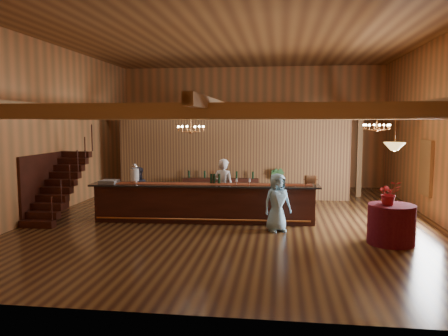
# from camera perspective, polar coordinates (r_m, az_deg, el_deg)

# --- Properties ---
(floor) EXTENTS (14.00, 14.00, 0.00)m
(floor) POSITION_cam_1_polar(r_m,az_deg,el_deg) (13.78, 1.48, -6.49)
(floor) COLOR brown
(floor) RESTS_ON ground
(ceiling) EXTENTS (14.00, 14.00, 0.00)m
(ceiling) POSITION_cam_1_polar(r_m,az_deg,el_deg) (13.68, 1.54, 16.62)
(ceiling) COLOR brown
(ceiling) RESTS_ON wall_back
(wall_back) EXTENTS (12.00, 0.10, 5.50)m
(wall_back) POSITION_cam_1_polar(r_m,az_deg,el_deg) (20.42, 3.54, 5.38)
(wall_back) COLOR #C2753E
(wall_back) RESTS_ON floor
(wall_front) EXTENTS (12.00, 0.10, 5.50)m
(wall_front) POSITION_cam_1_polar(r_m,az_deg,el_deg) (6.53, -4.86, 3.87)
(wall_front) COLOR #C2753E
(wall_front) RESTS_ON floor
(wall_left) EXTENTS (0.10, 14.00, 5.50)m
(wall_left) POSITION_cam_1_polar(r_m,az_deg,el_deg) (15.28, -21.56, 4.73)
(wall_left) COLOR #C2753E
(wall_left) RESTS_ON floor
(wall_right) EXTENTS (0.10, 14.00, 5.50)m
(wall_right) POSITION_cam_1_polar(r_m,az_deg,el_deg) (14.15, 26.54, 4.44)
(wall_right) COLOR #C2753E
(wall_right) RESTS_ON floor
(beam_grid) EXTENTS (11.90, 13.90, 0.39)m
(beam_grid) POSITION_cam_1_polar(r_m,az_deg,el_deg) (13.95, 1.73, 7.07)
(beam_grid) COLOR olive
(beam_grid) RESTS_ON wall_left
(support_posts) EXTENTS (9.20, 10.20, 3.20)m
(support_posts) POSITION_cam_1_polar(r_m,az_deg,el_deg) (13.02, 1.27, -0.08)
(support_posts) COLOR olive
(support_posts) RESTS_ON floor
(partition_wall) EXTENTS (9.00, 0.18, 3.10)m
(partition_wall) POSITION_cam_1_polar(r_m,az_deg,el_deg) (17.04, 1.04, 1.21)
(partition_wall) COLOR olive
(partition_wall) RESTS_ON floor
(window_right_back) EXTENTS (0.12, 1.05, 1.75)m
(window_right_back) POSITION_cam_1_polar(r_m,az_deg,el_deg) (15.15, 24.91, 0.03)
(window_right_back) COLOR white
(window_right_back) RESTS_ON wall_right
(staircase) EXTENTS (1.00, 2.80, 2.00)m
(staircase) POSITION_cam_1_polar(r_m,az_deg,el_deg) (14.50, -20.80, -2.24)
(staircase) COLOR #38140D
(staircase) RESTS_ON floor
(backroom_boxes) EXTENTS (4.10, 0.60, 1.10)m
(backroom_boxes) POSITION_cam_1_polar(r_m,az_deg,el_deg) (19.11, 2.32, -1.35)
(backroom_boxes) COLOR #38140D
(backroom_boxes) RESTS_ON floor
(tasting_bar) EXTENTS (6.86, 1.21, 1.15)m
(tasting_bar) POSITION_cam_1_polar(r_m,az_deg,el_deg) (13.13, -2.60, -4.55)
(tasting_bar) COLOR #38140D
(tasting_bar) RESTS_ON floor
(beverage_dispenser) EXTENTS (0.26, 0.26, 0.60)m
(beverage_dispenser) POSITION_cam_1_polar(r_m,az_deg,el_deg) (13.49, -11.59, -0.74)
(beverage_dispenser) COLOR silver
(beverage_dispenser) RESTS_ON tasting_bar
(glass_rack_tray) EXTENTS (0.50, 0.50, 0.10)m
(glass_rack_tray) POSITION_cam_1_polar(r_m,az_deg,el_deg) (13.65, -14.78, -1.74)
(glass_rack_tray) COLOR gray
(glass_rack_tray) RESTS_ON tasting_bar
(raffle_drum) EXTENTS (0.34, 0.24, 0.30)m
(raffle_drum) POSITION_cam_1_polar(r_m,az_deg,el_deg) (12.95, 11.23, -1.51)
(raffle_drum) COLOR brown
(raffle_drum) RESTS_ON tasting_bar
(bar_bottle_0) EXTENTS (0.07, 0.07, 0.30)m
(bar_bottle_0) POSITION_cam_1_polar(r_m,az_deg,el_deg) (13.13, -1.67, -1.41)
(bar_bottle_0) COLOR black
(bar_bottle_0) RESTS_ON tasting_bar
(bar_bottle_1) EXTENTS (0.07, 0.07, 0.30)m
(bar_bottle_1) POSITION_cam_1_polar(r_m,az_deg,el_deg) (13.12, -1.29, -1.41)
(bar_bottle_1) COLOR black
(bar_bottle_1) RESTS_ON tasting_bar
(bar_bottle_2) EXTENTS (0.07, 0.07, 0.30)m
(bar_bottle_2) POSITION_cam_1_polar(r_m,az_deg,el_deg) (13.10, -0.65, -1.42)
(bar_bottle_2) COLOR black
(bar_bottle_2) RESTS_ON tasting_bar
(backbar_shelf) EXTENTS (2.93, 0.95, 0.82)m
(backbar_shelf) POSITION_cam_1_polar(r_m,az_deg,el_deg) (16.95, -0.45, -2.71)
(backbar_shelf) COLOR #38140D
(backbar_shelf) RESTS_ON floor
(round_table) EXTENTS (1.13, 1.13, 0.98)m
(round_table) POSITION_cam_1_polar(r_m,az_deg,el_deg) (11.55, 21.01, -6.87)
(round_table) COLOR #4C0819
(round_table) RESTS_ON floor
(chandelier_left) EXTENTS (0.80, 0.80, 0.56)m
(chandelier_left) POSITION_cam_1_polar(r_m,az_deg,el_deg) (13.14, -4.36, 5.17)
(chandelier_left) COLOR #C4753A
(chandelier_left) RESTS_ON beam_grid
(chandelier_right) EXTENTS (0.80, 0.80, 0.51)m
(chandelier_right) POSITION_cam_1_polar(r_m,az_deg,el_deg) (14.18, 19.31, 5.10)
(chandelier_right) COLOR #C4753A
(chandelier_right) RESTS_ON beam_grid
(pendant_lamp) EXTENTS (0.52, 0.52, 0.90)m
(pendant_lamp) POSITION_cam_1_polar(r_m,az_deg,el_deg) (11.29, 21.37, 2.64)
(pendant_lamp) COLOR #C4753A
(pendant_lamp) RESTS_ON beam_grid
(bartender) EXTENTS (0.77, 0.62, 1.85)m
(bartender) POSITION_cam_1_polar(r_m,az_deg,el_deg) (13.79, -0.05, -2.58)
(bartender) COLOR silver
(bartender) RESTS_ON floor
(staff_second) EXTENTS (0.84, 0.70, 1.56)m
(staff_second) POSITION_cam_1_polar(r_m,az_deg,el_deg) (14.28, -11.24, -2.97)
(staff_second) COLOR #2E2C3A
(staff_second) RESTS_ON floor
(guest) EXTENTS (0.93, 0.80, 1.60)m
(guest) POSITION_cam_1_polar(r_m,az_deg,el_deg) (12.04, 6.98, -4.49)
(guest) COLOR #8EC7E5
(guest) RESTS_ON floor
(floor_plant) EXTENTS (0.80, 0.71, 1.23)m
(floor_plant) POSITION_cam_1_polar(r_m,az_deg,el_deg) (16.96, 6.73, -2.03)
(floor_plant) COLOR #2B582A
(floor_plant) RESTS_ON floor
(table_flowers) EXTENTS (0.61, 0.55, 0.59)m
(table_flowers) POSITION_cam_1_polar(r_m,az_deg,el_deg) (11.32, 20.75, -3.08)
(table_flowers) COLOR maroon
(table_flowers) RESTS_ON round_table
(table_vase) EXTENTS (0.18, 0.18, 0.31)m
(table_vase) POSITION_cam_1_polar(r_m,az_deg,el_deg) (11.54, 20.29, -3.61)
(table_vase) COLOR #C4753A
(table_vase) RESTS_ON round_table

